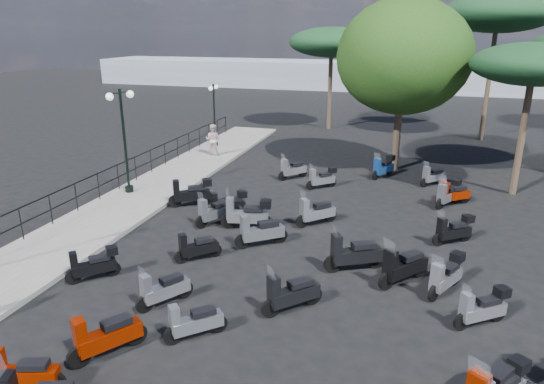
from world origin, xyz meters
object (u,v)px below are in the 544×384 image
(scooter_0, at_px, (23,374))
(scooter_20, at_px, (403,267))
(pedestrian_far, at_px, (213,140))
(scooter_8, at_px, (197,248))
(scooter_17, at_px, (383,167))
(scooter_5, at_px, (292,170))
(lamp_post_1, at_px, (124,135))
(scooter_23, at_px, (453,194))
(scooter_14, at_px, (291,294))
(scooter_26, at_px, (482,308))
(broadleaf_tree, at_px, (404,57))
(scooter_29, at_px, (433,177))
(scooter_16, at_px, (316,213))
(scooter_4, at_px, (191,193))
(scooter_1, at_px, (163,290))
(scooter_9, at_px, (214,212))
(scooter_11, at_px, (322,179))
(lamp_post_2, at_px, (214,111))
(pine_3, at_px, (534,65))
(scooter_13, at_px, (194,322))
(scooter_2, at_px, (93,265))
(scooter_27, at_px, (446,276))
(scooter_7, at_px, (105,337))
(scooter_21, at_px, (354,254))
(pine_2, at_px, (332,42))
(scooter_10, at_px, (228,205))
(scooter_15, at_px, (260,232))
(scooter_28, at_px, (453,230))
(pine_0, at_px, (498,14))
(scooter_22, at_px, (448,194))
(scooter_3, at_px, (247,214))

(scooter_0, distance_m, scooter_20, 9.40)
(pedestrian_far, height_order, scooter_8, pedestrian_far)
(scooter_17, bearing_deg, scooter_5, 48.65)
(lamp_post_1, relative_size, scooter_0, 2.93)
(scooter_23, bearing_deg, scooter_14, 117.88)
(scooter_26, height_order, broadleaf_tree, broadleaf_tree)
(lamp_post_1, height_order, scooter_29, lamp_post_1)
(scooter_14, xyz_separation_m, scooter_20, (2.60, 2.22, 0.03))
(pedestrian_far, bearing_deg, scooter_16, 128.65)
(scooter_4, bearing_deg, broadleaf_tree, -75.61)
(scooter_1, distance_m, scooter_9, 5.46)
(scooter_11, relative_size, scooter_29, 1.00)
(lamp_post_2, bearing_deg, broadleaf_tree, -10.92)
(scooter_14, bearing_deg, pine_3, -76.50)
(scooter_11, distance_m, scooter_13, 11.66)
(scooter_23, bearing_deg, scooter_2, 95.61)
(scooter_5, height_order, scooter_27, scooter_27)
(scooter_2, height_order, scooter_20, scooter_20)
(scooter_8, bearing_deg, scooter_13, 161.14)
(scooter_2, relative_size, pine_3, 0.19)
(scooter_1, xyz_separation_m, scooter_7, (-0.18, -2.18, 0.04))
(scooter_21, distance_m, pine_2, 21.80)
(scooter_1, distance_m, scooter_7, 2.18)
(pine_3, bearing_deg, scooter_20, -114.41)
(scooter_11, height_order, scooter_20, scooter_20)
(lamp_post_1, xyz_separation_m, scooter_4, (3.11, -0.45, -2.07))
(scooter_1, distance_m, scooter_10, 6.25)
(scooter_26, bearing_deg, broadleaf_tree, -25.16)
(scooter_4, xyz_separation_m, pine_3, (12.50, 5.28, 4.83))
(scooter_4, height_order, pine_3, pine_3)
(scooter_5, bearing_deg, scooter_15, 136.40)
(scooter_4, relative_size, scooter_26, 1.23)
(scooter_10, relative_size, broadleaf_tree, 0.17)
(scooter_20, distance_m, scooter_26, 2.42)
(scooter_28, bearing_deg, scooter_4, 48.59)
(broadleaf_tree, height_order, pine_0, pine_0)
(scooter_1, height_order, scooter_2, scooter_1)
(scooter_17, xyz_separation_m, scooter_28, (2.78, -6.95, -0.03))
(scooter_22, relative_size, pine_0, 0.17)
(scooter_9, bearing_deg, scooter_2, 101.94)
(scooter_0, relative_size, broadleaf_tree, 0.18)
(scooter_7, xyz_separation_m, scooter_15, (1.44, 6.26, 0.01))
(scooter_4, height_order, scooter_16, scooter_4)
(scooter_7, bearing_deg, scooter_3, -59.79)
(scooter_8, height_order, scooter_27, scooter_27)
(scooter_3, distance_m, pine_0, 21.38)
(scooter_0, distance_m, scooter_7, 1.65)
(broadleaf_tree, bearing_deg, scooter_1, -108.62)
(scooter_4, height_order, scooter_15, scooter_15)
(scooter_17, bearing_deg, scooter_2, 89.44)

